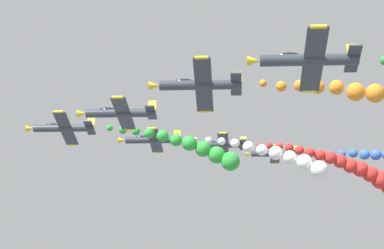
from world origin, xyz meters
TOP-DOWN VIEW (x-y plane):
  - airplane_lead at (0.44, 19.62)m, footprint 8.92×10.35m
  - smoke_trail_lead at (0.58, -1.08)m, footprint 2.93×19.93m
  - airplane_left_inner at (-12.02, 8.71)m, footprint 9.28×10.35m
  - airplane_right_inner at (11.95, 7.58)m, footprint 9.23×10.35m
  - smoke_trail_right_inner at (8.80, -14.29)m, footprint 6.67×21.32m
  - airplane_left_outer at (-24.04, -2.33)m, footprint 8.68×10.35m
  - smoke_trail_left_outer at (-24.82, -18.07)m, footprint 2.87×13.26m
  - airplane_right_outer at (23.64, -3.59)m, footprint 9.04×10.35m
  - smoke_trail_right_outer at (26.33, -29.06)m, footprint 6.52×26.42m
  - airplane_trailing at (-35.47, -13.02)m, footprint 8.85×10.35m
  - airplane_high_slot at (35.58, -13.89)m, footprint 9.29×10.35m

SIDE VIEW (x-z plane):
  - smoke_trail_right_outer at x=26.33m, z-range 84.68..94.21m
  - smoke_trail_right_inner at x=8.80m, z-range 86.43..93.72m
  - smoke_trail_lead at x=0.58m, z-range 86.95..93.99m
  - airplane_right_inner at x=11.95m, z-range 91.84..95.24m
  - smoke_trail_left_outer at x=-24.82m, z-range 92.06..95.07m
  - airplane_left_inner at x=-12.02m, z-range 92.06..95.39m
  - airplane_lead at x=0.44m, z-range 91.79..95.90m
  - airplane_high_slot at x=35.58m, z-range 92.21..95.51m
  - airplane_trailing at x=-35.47m, z-range 92.00..96.29m
  - airplane_right_outer at x=23.64m, z-range 92.25..96.05m
  - airplane_left_outer at x=-24.04m, z-range 92.23..96.89m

